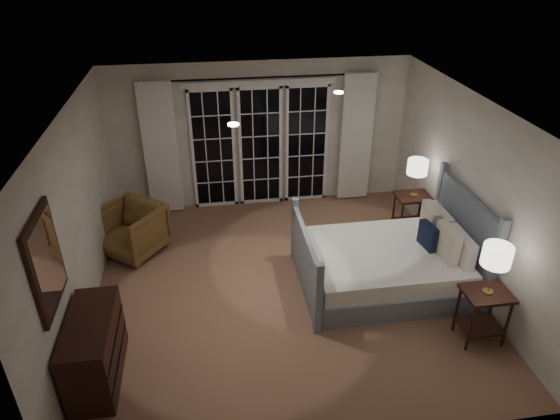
{
  "coord_description": "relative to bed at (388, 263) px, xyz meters",
  "views": [
    {
      "loc": [
        -0.87,
        -5.43,
        4.26
      ],
      "look_at": [
        -0.0,
        0.25,
        1.05
      ],
      "focal_mm": 32.0,
      "sensor_mm": 36.0,
      "label": 1
    }
  ],
  "objects": [
    {
      "name": "nightstand_right",
      "position": [
        0.8,
        1.2,
        0.13
      ],
      "size": [
        0.53,
        0.42,
        0.68
      ],
      "color": "black",
      "rests_on": "floor"
    },
    {
      "name": "french_doors",
      "position": [
        -1.42,
        2.62,
        0.76
      ],
      "size": [
        2.5,
        0.04,
        2.2
      ],
      "color": "black",
      "rests_on": "wall_back"
    },
    {
      "name": "wall_back",
      "position": [
        -1.42,
        2.66,
        0.92
      ],
      "size": [
        5.0,
        0.02,
        2.5
      ],
      "primitive_type": "cube",
      "color": "white",
      "rests_on": "floor"
    },
    {
      "name": "curtain_right",
      "position": [
        0.23,
        2.54,
        0.82
      ],
      "size": [
        0.55,
        0.1,
        2.25
      ],
      "primitive_type": "cube",
      "color": "silver",
      "rests_on": "curtain_rod"
    },
    {
      "name": "wall_front",
      "position": [
        -1.42,
        -2.34,
        0.92
      ],
      "size": [
        5.0,
        0.02,
        2.5
      ],
      "primitive_type": "cube",
      "color": "white",
      "rests_on": "floor"
    },
    {
      "name": "wall_left",
      "position": [
        -3.92,
        0.16,
        0.92
      ],
      "size": [
        0.02,
        5.0,
        2.5
      ],
      "primitive_type": "cube",
      "color": "white",
      "rests_on": "floor"
    },
    {
      "name": "wall_right",
      "position": [
        1.08,
        0.16,
        0.92
      ],
      "size": [
        0.02,
        5.0,
        2.5
      ],
      "primitive_type": "cube",
      "color": "white",
      "rests_on": "floor"
    },
    {
      "name": "bed",
      "position": [
        0.0,
        0.0,
        0.0
      ],
      "size": [
        2.22,
        1.59,
        1.29
      ],
      "color": "gray",
      "rests_on": "floor"
    },
    {
      "name": "floor",
      "position": [
        -1.42,
        0.16,
        -0.33
      ],
      "size": [
        5.0,
        5.0,
        0.0
      ],
      "primitive_type": "plane",
      "color": "#855D48",
      "rests_on": "ground"
    },
    {
      "name": "dresser",
      "position": [
        -3.65,
        -1.13,
        0.07
      ],
      "size": [
        0.48,
        1.12,
        0.79
      ],
      "color": "black",
      "rests_on": "floor"
    },
    {
      "name": "curtain_rod",
      "position": [
        -1.42,
        2.56,
        1.92
      ],
      "size": [
        3.5,
        0.03,
        0.03
      ],
      "primitive_type": "cylinder",
      "rotation": [
        0.0,
        1.57,
        0.0
      ],
      "color": "black",
      "rests_on": "wall_back"
    },
    {
      "name": "downlight_b",
      "position": [
        -2.02,
        -0.24,
        2.16
      ],
      "size": [
        0.12,
        0.12,
        0.01
      ],
      "primitive_type": "cylinder",
      "color": "white",
      "rests_on": "ceiling"
    },
    {
      "name": "lamp_left",
      "position": [
        0.72,
        -1.2,
        0.86
      ],
      "size": [
        0.32,
        0.32,
        0.62
      ],
      "color": "tan",
      "rests_on": "nightstand_left"
    },
    {
      "name": "ceiling",
      "position": [
        -1.42,
        0.16,
        2.17
      ],
      "size": [
        5.0,
        5.0,
        0.0
      ],
      "primitive_type": "plane",
      "rotation": [
        3.14,
        0.0,
        0.0
      ],
      "color": "white",
      "rests_on": "wall_back"
    },
    {
      "name": "downlight_a",
      "position": [
        -0.62,
        0.76,
        2.16
      ],
      "size": [
        0.12,
        0.12,
        0.01
      ],
      "primitive_type": "cylinder",
      "color": "white",
      "rests_on": "ceiling"
    },
    {
      "name": "lamp_right",
      "position": [
        0.8,
        1.2,
        0.83
      ],
      "size": [
        0.31,
        0.31,
        0.6
      ],
      "color": "tan",
      "rests_on": "nightstand_right"
    },
    {
      "name": "mirror",
      "position": [
        -3.88,
        -1.13,
        1.22
      ],
      "size": [
        0.05,
        0.85,
        1.0
      ],
      "color": "black",
      "rests_on": "wall_left"
    },
    {
      "name": "armchair",
      "position": [
        -3.52,
        1.32,
        0.06
      ],
      "size": [
        1.17,
        1.17,
        0.77
      ],
      "primitive_type": "imported",
      "rotation": [
        0.0,
        0.0,
        -0.65
      ],
      "color": "brown",
      "rests_on": "floor"
    },
    {
      "name": "curtain_left",
      "position": [
        -3.07,
        2.54,
        0.82
      ],
      "size": [
        0.55,
        0.1,
        2.25
      ],
      "primitive_type": "cube",
      "color": "silver",
      "rests_on": "curtain_rod"
    },
    {
      "name": "nightstand_left",
      "position": [
        0.72,
        -1.2,
        0.13
      ],
      "size": [
        0.53,
        0.42,
        0.69
      ],
      "color": "black",
      "rests_on": "floor"
    }
  ]
}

